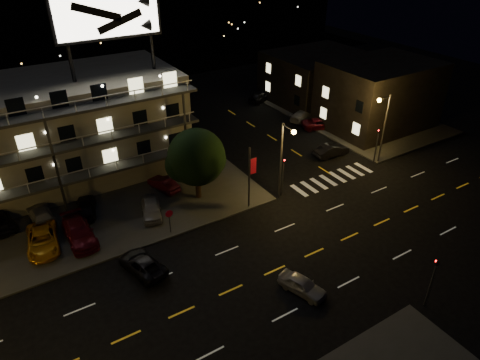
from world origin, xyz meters
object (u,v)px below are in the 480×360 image
lot_car_7 (41,214)px  road_car_west (142,264)px  tree (196,159)px  lot_car_4 (151,208)px  side_car_0 (331,150)px  road_car_east (302,285)px  lot_car_2 (43,240)px

lot_car_7 → road_car_west: size_ratio=1.01×
tree → lot_car_4: (-5.03, -0.41, -3.55)m
tree → lot_car_7: tree is taller
side_car_0 → road_car_east: (-16.56, -15.13, -0.09)m
lot_car_4 → side_car_0: lot_car_4 is taller
road_car_east → road_car_west: road_car_west is taller
lot_car_7 → road_car_west: bearing=113.5°
road_car_west → lot_car_2: bearing=-62.3°
road_car_east → lot_car_2: bearing=117.2°
tree → side_car_0: 17.70m
lot_car_7 → side_car_0: 31.45m
lot_car_2 → lot_car_7: 4.08m
lot_car_7 → side_car_0: lot_car_7 is taller
lot_car_2 → road_car_west: bearing=-41.6°
side_car_0 → road_car_west: size_ratio=0.96×
lot_car_7 → lot_car_4: bearing=150.4°
lot_car_4 → side_car_0: size_ratio=0.95×
lot_car_2 → side_car_0: 31.73m
road_car_east → side_car_0: bearing=24.7°
tree → lot_car_7: (-13.87, 3.98, -3.59)m
tree → lot_car_4: 6.17m
lot_car_2 → road_car_west: size_ratio=1.14×
tree → road_car_east: tree is taller
lot_car_4 → side_car_0: 22.34m
lot_car_4 → road_car_east: size_ratio=1.12×
tree → side_car_0: tree is taller
lot_car_2 → road_car_west: (6.04, -6.88, -0.24)m
lot_car_2 → lot_car_7: (0.54, 4.04, -0.05)m
side_car_0 → tree: bearing=91.8°
road_car_east → road_car_west: (-9.13, 8.31, 0.00)m
lot_car_4 → road_car_west: (-3.35, -6.54, -0.22)m
lot_car_4 → road_car_east: bearing=-51.9°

